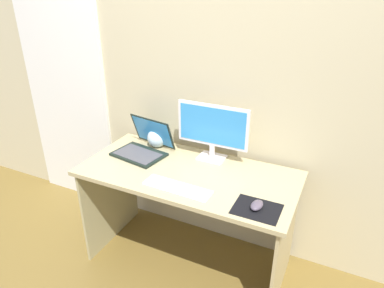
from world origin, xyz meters
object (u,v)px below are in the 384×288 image
mouse (257,205)px  laptop (143,147)px  keyboard_external (177,188)px  monitor (212,129)px  fishbowl (157,138)px

mouse → laptop: bearing=168.4°
keyboard_external → mouse: size_ratio=4.18×
monitor → laptop: bearing=-164.5°
fishbowl → keyboard_external: 0.59m
laptop → mouse: 0.95m
fishbowl → keyboard_external: fishbowl is taller
laptop → mouse: laptop is taller
fishbowl → laptop: bearing=-103.1°
fishbowl → keyboard_external: size_ratio=0.34×
keyboard_external → monitor: bearing=87.0°
monitor → keyboard_external: (-0.04, -0.43, -0.21)m
laptop → monitor: bearing=15.5°
monitor → keyboard_external: 0.48m
laptop → fishbowl: size_ratio=2.75×
monitor → mouse: 0.64m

